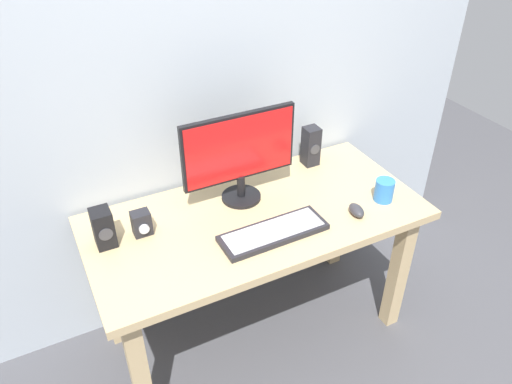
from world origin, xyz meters
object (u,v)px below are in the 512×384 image
desk (256,235)px  speaker_right (311,146)px  mouse (357,210)px  keyboard_primary (274,232)px  coffee_mug (384,190)px  speaker_left (103,228)px  monitor (240,153)px  audio_controller (142,223)px

desk → speaker_right: size_ratio=7.33×
mouse → keyboard_primary: bearing=-176.4°
desk → coffee_mug: (0.56, -0.16, 0.17)m
desk → speaker_right: speaker_right is taller
coffee_mug → desk: bearing=164.0°
desk → mouse: 0.46m
desk → coffee_mug: coffee_mug is taller
mouse → speaker_left: 1.06m
monitor → speaker_right: 0.47m
desk → audio_controller: size_ratio=13.86×
mouse → speaker_left: bearing=173.3°
desk → mouse: size_ratio=15.23×
speaker_right → audio_controller: size_ratio=1.89×
monitor → speaker_right: size_ratio=2.60×
monitor → keyboard_primary: size_ratio=1.14×
monitor → audio_controller: 0.51m
speaker_right → monitor: bearing=-166.2°
speaker_left → monitor: bearing=4.5°
keyboard_primary → monitor: bearing=91.6°
speaker_right → coffee_mug: bearing=-72.8°
mouse → speaker_right: bearing=93.9°
coffee_mug → keyboard_primary: bearing=179.4°
monitor → keyboard_primary: bearing=-88.4°
speaker_left → desk: bearing=-9.1°
mouse → coffee_mug: (0.17, 0.03, 0.03)m
desk → monitor: bearing=92.2°
monitor → audio_controller: bearing=-173.8°
keyboard_primary → speaker_right: (0.43, 0.41, 0.09)m
keyboard_primary → audio_controller: size_ratio=4.30×
mouse → audio_controller: (-0.87, 0.29, 0.03)m
monitor → keyboard_primary: (0.01, -0.30, -0.22)m
audio_controller → monitor: bearing=6.2°
monitor → coffee_mug: (0.57, -0.31, -0.18)m
desk → mouse: bearing=-26.6°
mouse → monitor: bearing=148.4°
monitor → keyboard_primary: monitor is taller
speaker_right → audio_controller: bearing=-170.1°
mouse → audio_controller: 0.91m
mouse → coffee_mug: size_ratio=0.94×
desk → speaker_left: 0.66m
mouse → speaker_right: (0.04, 0.45, 0.08)m
desk → audio_controller: bearing=168.4°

